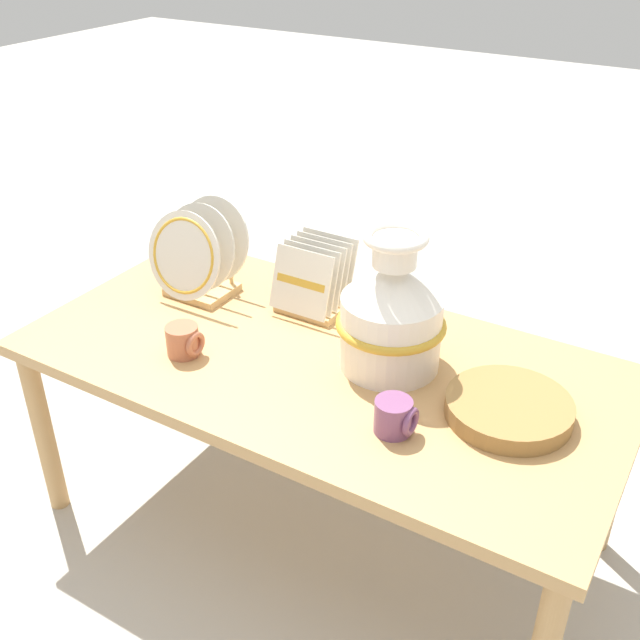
# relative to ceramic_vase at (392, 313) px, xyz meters

# --- Properties ---
(ground_plane) EXTENTS (14.00, 14.00, 0.00)m
(ground_plane) POSITION_rel_ceramic_vase_xyz_m (-0.17, -0.06, -0.75)
(ground_plane) COLOR #B2ADA3
(display_table) EXTENTS (1.56, 0.79, 0.60)m
(display_table) POSITION_rel_ceramic_vase_xyz_m (-0.17, -0.06, -0.21)
(display_table) COLOR tan
(display_table) RESTS_ON ground_plane
(ceramic_vase) EXTENTS (0.28, 0.28, 0.36)m
(ceramic_vase) POSITION_rel_ceramic_vase_xyz_m (0.00, 0.00, 0.00)
(ceramic_vase) COLOR white
(ceramic_vase) RESTS_ON display_table
(dish_rack_round_plates) EXTENTS (0.26, 0.22, 0.27)m
(dish_rack_round_plates) POSITION_rel_ceramic_vase_xyz_m (-0.65, 0.04, -0.04)
(dish_rack_round_plates) COLOR tan
(dish_rack_round_plates) RESTS_ON display_table
(dish_rack_square_plates) EXTENTS (0.18, 0.19, 0.20)m
(dish_rack_square_plates) POSITION_rel_ceramic_vase_xyz_m (-0.31, 0.15, -0.07)
(dish_rack_square_plates) COLOR tan
(dish_rack_square_plates) RESTS_ON display_table
(wicker_charger_stack) EXTENTS (0.29, 0.29, 0.04)m
(wicker_charger_stack) POSITION_rel_ceramic_vase_xyz_m (0.33, -0.05, -0.13)
(wicker_charger_stack) COLOR olive
(wicker_charger_stack) RESTS_ON display_table
(mug_terracotta_glaze) EXTENTS (0.09, 0.09, 0.08)m
(mug_terracotta_glaze) POSITION_rel_ceramic_vase_xyz_m (-0.48, -0.23, -0.11)
(mug_terracotta_glaze) COLOR #B76647
(mug_terracotta_glaze) RESTS_ON display_table
(mug_plum_glaze) EXTENTS (0.09, 0.09, 0.08)m
(mug_plum_glaze) POSITION_rel_ceramic_vase_xyz_m (0.13, -0.24, -0.11)
(mug_plum_glaze) COLOR #7A4770
(mug_plum_glaze) RESTS_ON display_table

